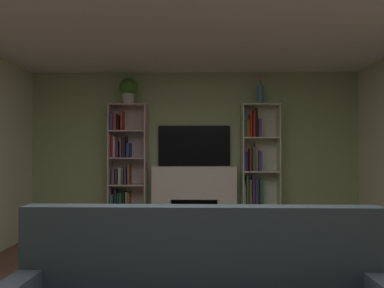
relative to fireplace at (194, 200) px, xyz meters
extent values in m
cube|color=#9BAE79|center=(0.00, 0.16, 0.69)|extent=(5.18, 0.06, 2.55)
cube|color=white|center=(-0.49, 0.00, -0.28)|extent=(0.29, 0.25, 0.60)
cube|color=white|center=(0.49, 0.00, -0.28)|extent=(0.29, 0.25, 0.60)
cube|color=white|center=(0.00, 0.00, 0.26)|extent=(1.27, 0.25, 0.49)
cube|color=black|center=(0.00, 0.09, -0.28)|extent=(0.70, 0.08, 0.60)
cube|color=#5B4E4B|center=(0.00, -0.27, -0.57)|extent=(1.37, 0.30, 0.03)
cube|color=black|center=(0.00, 0.10, 0.82)|extent=(1.10, 0.06, 0.62)
cube|color=beige|center=(-1.27, -0.03, 0.43)|extent=(0.02, 0.32, 2.03)
cube|color=beige|center=(-0.73, -0.03, 0.43)|extent=(0.02, 0.32, 2.03)
cube|color=beige|center=(-1.00, 0.12, 0.43)|extent=(0.56, 0.02, 2.03)
cube|color=beige|center=(-1.00, -0.03, -0.57)|extent=(0.52, 0.32, 0.02)
cube|color=beige|center=(-1.24, -0.02, -0.42)|extent=(0.02, 0.26, 0.29)
cube|color=#377339|center=(-1.20, -0.02, -0.42)|extent=(0.02, 0.26, 0.29)
cube|color=#673A63|center=(-1.17, -0.01, -0.44)|extent=(0.02, 0.23, 0.25)
cube|color=beige|center=(-1.12, 0.00, -0.44)|extent=(0.04, 0.21, 0.25)
cube|color=brown|center=(-1.08, -0.01, -0.45)|extent=(0.03, 0.24, 0.23)
cube|color=#257B39|center=(-1.05, -0.02, -0.46)|extent=(0.03, 0.26, 0.21)
cube|color=beige|center=(-1.00, -0.03, -0.18)|extent=(0.52, 0.32, 0.02)
cube|color=#396F50|center=(-1.23, -0.01, -0.04)|extent=(0.04, 0.25, 0.25)
cube|color=#4D3E69|center=(-1.19, 0.02, 0.00)|extent=(0.02, 0.18, 0.33)
cube|color=#246F50|center=(-1.15, 0.02, -0.03)|extent=(0.02, 0.19, 0.27)
cube|color=#23803A|center=(-1.11, 0.01, -0.03)|extent=(0.04, 0.19, 0.28)
cube|color=black|center=(-1.06, -0.01, -0.02)|extent=(0.03, 0.25, 0.30)
cube|color=beige|center=(-1.02, 0.01, -0.02)|extent=(0.02, 0.20, 0.29)
cube|color=#A57539|center=(-0.98, 0.00, -0.03)|extent=(0.03, 0.22, 0.28)
cube|color=beige|center=(-1.00, -0.03, 0.23)|extent=(0.52, 0.32, 0.02)
cube|color=#347148|center=(-1.24, 0.02, 0.35)|extent=(0.02, 0.18, 0.22)
cube|color=#9B5139|center=(-1.21, -0.01, 0.35)|extent=(0.03, 0.23, 0.23)
cube|color=#194898|center=(-1.17, 0.00, 0.35)|extent=(0.02, 0.21, 0.23)
cube|color=beige|center=(-1.12, 0.00, 0.36)|extent=(0.04, 0.21, 0.25)
cube|color=olive|center=(-1.08, 0.02, 0.36)|extent=(0.02, 0.18, 0.25)
cube|color=navy|center=(-1.04, 0.00, 0.36)|extent=(0.03, 0.22, 0.25)
cube|color=brown|center=(-0.99, 0.01, 0.39)|extent=(0.03, 0.20, 0.30)
cube|color=beige|center=(-1.00, -0.03, 0.63)|extent=(0.52, 0.32, 0.02)
cube|color=red|center=(-1.23, 0.01, 0.81)|extent=(0.04, 0.19, 0.34)
cube|color=beige|center=(-1.20, -0.02, 0.80)|extent=(0.03, 0.25, 0.32)
cube|color=#4E256D|center=(-1.16, -0.01, 0.77)|extent=(0.04, 0.25, 0.25)
cube|color=olive|center=(-1.11, 0.01, 0.79)|extent=(0.02, 0.20, 0.29)
cube|color=#533781|center=(-1.07, 0.02, 0.79)|extent=(0.03, 0.19, 0.29)
cube|color=black|center=(-1.04, -0.02, 0.80)|extent=(0.02, 0.25, 0.31)
cube|color=navy|center=(-0.99, -0.03, 0.75)|extent=(0.04, 0.27, 0.21)
cube|color=beige|center=(-1.00, -0.03, 1.04)|extent=(0.52, 0.32, 0.02)
cube|color=#4C3F7A|center=(-1.23, -0.02, 1.18)|extent=(0.04, 0.26, 0.26)
cube|color=#AC3C35|center=(-1.18, -0.03, 1.17)|extent=(0.04, 0.27, 0.25)
cube|color=black|center=(-1.14, -0.01, 1.16)|extent=(0.02, 0.24, 0.22)
cube|color=#B73A27|center=(-1.09, 0.00, 1.20)|extent=(0.03, 0.23, 0.30)
cube|color=beige|center=(-1.00, -0.03, 1.44)|extent=(0.52, 0.32, 0.02)
cube|color=beige|center=(0.73, -0.02, 0.43)|extent=(0.02, 0.30, 2.03)
cube|color=beige|center=(1.27, -0.02, 0.43)|extent=(0.02, 0.30, 2.03)
cube|color=beige|center=(1.00, 0.12, 0.43)|extent=(0.56, 0.02, 2.03)
cube|color=beige|center=(1.00, -0.02, -0.57)|extent=(0.52, 0.30, 0.02)
cube|color=#512C66|center=(0.77, 0.00, -0.43)|extent=(0.03, 0.21, 0.26)
cube|color=olive|center=(0.81, 0.00, -0.39)|extent=(0.04, 0.21, 0.35)
cube|color=#326C45|center=(0.86, -0.01, -0.36)|extent=(0.03, 0.24, 0.41)
cube|color=black|center=(0.91, 0.00, -0.43)|extent=(0.03, 0.21, 0.27)
cube|color=beige|center=(1.00, -0.02, -0.08)|extent=(0.52, 0.30, 0.02)
cube|color=beige|center=(0.76, 0.02, 0.09)|extent=(0.03, 0.19, 0.30)
cube|color=#2E8055|center=(0.80, 0.01, 0.15)|extent=(0.03, 0.21, 0.43)
cube|color=#995433|center=(0.85, 0.02, 0.12)|extent=(0.04, 0.19, 0.38)
cube|color=#4F4176|center=(0.89, 0.01, 0.15)|extent=(0.03, 0.19, 0.44)
cube|color=navy|center=(0.93, -0.02, 0.13)|extent=(0.03, 0.25, 0.40)
cube|color=red|center=(0.96, 0.01, 0.11)|extent=(0.03, 0.19, 0.36)
cube|color=#216D4E|center=(1.01, 0.00, 0.12)|extent=(0.04, 0.21, 0.38)
cube|color=beige|center=(1.00, -0.02, 0.43)|extent=(0.52, 0.30, 0.02)
cube|color=#66406C|center=(0.76, 0.00, 0.66)|extent=(0.02, 0.22, 0.43)
cube|color=navy|center=(0.80, 0.02, 0.59)|extent=(0.04, 0.17, 0.29)
cube|color=red|center=(0.84, 0.00, 0.61)|extent=(0.03, 0.22, 0.34)
cube|color=#296C4C|center=(0.89, -0.01, 0.62)|extent=(0.03, 0.25, 0.35)
cube|color=#965F41|center=(0.93, 0.00, 0.65)|extent=(0.04, 0.21, 0.41)
cube|color=#333C8F|center=(0.99, 0.00, 0.59)|extent=(0.04, 0.21, 0.30)
cube|color=beige|center=(1.00, -0.02, 0.94)|extent=(0.52, 0.30, 0.02)
cube|color=#3B6A52|center=(0.76, -0.01, 1.15)|extent=(0.03, 0.23, 0.41)
cube|color=#A47935|center=(0.81, 0.02, 1.08)|extent=(0.04, 0.18, 0.26)
cube|color=red|center=(0.86, 0.02, 1.12)|extent=(0.03, 0.18, 0.35)
cube|color=red|center=(0.90, -0.01, 1.15)|extent=(0.03, 0.23, 0.41)
cube|color=black|center=(0.94, 0.01, 1.17)|extent=(0.04, 0.20, 0.44)
cube|color=#623581|center=(0.99, 0.01, 1.09)|extent=(0.04, 0.19, 0.28)
cube|color=beige|center=(1.00, -0.02, 1.44)|extent=(0.52, 0.30, 0.02)
cylinder|color=silver|center=(-1.00, -0.02, 1.53)|extent=(0.19, 0.19, 0.17)
sphere|color=#45782C|center=(-1.00, -0.02, 1.72)|extent=(0.27, 0.27, 0.27)
cylinder|color=#47698C|center=(1.00, -0.02, 1.58)|extent=(0.10, 0.10, 0.27)
cylinder|color=#4C7F3F|center=(1.00, -0.02, 1.78)|extent=(0.01, 0.01, 0.12)
sphere|color=pink|center=(1.00, -0.02, 1.85)|extent=(0.05, 0.05, 0.05)
cylinder|color=#4C7F3F|center=(1.01, -0.02, 1.78)|extent=(0.01, 0.01, 0.11)
sphere|color=pink|center=(1.01, -0.02, 1.83)|extent=(0.05, 0.05, 0.05)
cylinder|color=#4C7F3F|center=(1.00, -0.02, 1.80)|extent=(0.01, 0.01, 0.15)
sphere|color=pink|center=(1.00, -0.02, 1.87)|extent=(0.06, 0.06, 0.06)
cube|color=#42535F|center=(0.09, -3.72, 0.14)|extent=(2.09, 0.18, 0.54)
cylinder|color=olive|center=(1.29, -2.66, -0.36)|extent=(0.04, 0.04, 0.45)
camera|label=1|loc=(0.07, -6.06, 0.73)|focal=37.40mm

